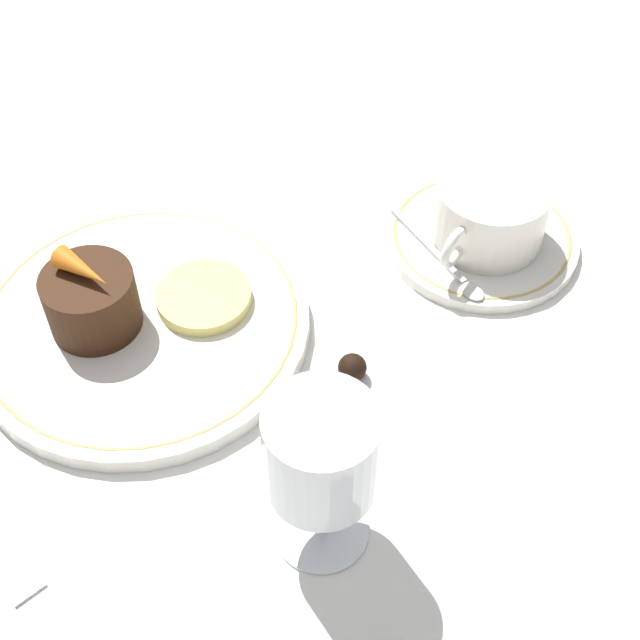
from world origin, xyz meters
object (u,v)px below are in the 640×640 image
object	(u,v)px
dinner_plate	(142,323)
coffee_cup	(490,211)
wine_glass	(321,460)
dessert_cake	(92,301)

from	to	relation	value
dinner_plate	coffee_cup	xyz separation A→B (m)	(-0.24, 0.16, 0.03)
wine_glass	dessert_cake	bearing A→B (deg)	-97.13
dinner_plate	dessert_cake	bearing A→B (deg)	-44.43
dinner_plate	dessert_cake	distance (m)	0.04
wine_glass	dinner_plate	bearing A→B (deg)	-103.94
coffee_cup	wine_glass	size ratio (longest dim) A/B	0.94
coffee_cup	dessert_cake	xyz separation A→B (m)	(0.26, -0.18, -0.00)
coffee_cup	wine_glass	distance (m)	0.30
dinner_plate	wine_glass	xyz separation A→B (m)	(0.05, 0.21, 0.08)
wine_glass	coffee_cup	bearing A→B (deg)	-170.12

